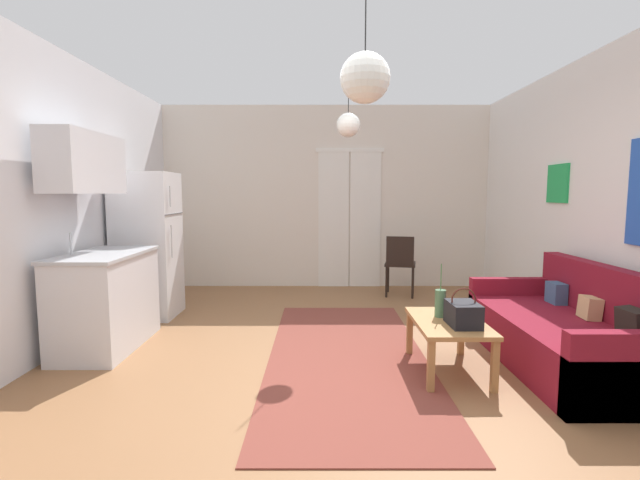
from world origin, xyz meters
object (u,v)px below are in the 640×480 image
Objects in this scene: couch at (570,335)px; refrigerator at (147,245)px; accent_chair at (400,262)px; bamboo_vase at (440,303)px; pendant_lamp_near at (364,78)px; handbag at (463,314)px; pendant_lamp_far at (348,125)px; coffee_table at (448,327)px.

refrigerator is (-4.15, 1.57, 0.58)m from couch.
refrigerator is 3.34m from accent_chair.
pendant_lamp_near reaches higher than bamboo_vase.
refrigerator is 3.76m from pendant_lamp_near.
handbag is at bearing -30.19° from refrigerator.
bamboo_vase is 1.46× the size of handbag.
handbag is 2.28m from pendant_lamp_far.
couch reaches higher than coffee_table.
handbag reaches higher than coffee_table.
bamboo_vase is 2.08m from pendant_lamp_far.
bamboo_vase is 0.28m from handbag.
accent_chair is 1.15× the size of pendant_lamp_far.
handbag is 0.18× the size of refrigerator.
couch is at bearing -20.75° from refrigerator.
bamboo_vase is at bearing 99.79° from accent_chair.
handbag is 0.37× the size of pendant_lamp_near.
pendant_lamp_near is at bearing -49.98° from refrigerator.
pendant_lamp_near is (-0.76, -1.14, 1.54)m from bamboo_vase.
bamboo_vase reaches higher than accent_chair.
couch reaches higher than handbag.
couch is at bearing 14.63° from handbag.
couch is 2.76m from accent_chair.
couch is 2.85m from pendant_lamp_near.
pendant_lamp_far is (-0.82, 1.35, 1.64)m from handbag.
couch is 1.14m from bamboo_vase.
coffee_table is 1.00× the size of accent_chair.
couch is 1.13× the size of refrigerator.
pendant_lamp_near reaches higher than accent_chair.
accent_chair is at bearing 110.94° from couch.
bamboo_vase is 3.44m from refrigerator.
coffee_table is at bearing -173.86° from couch.
bamboo_vase is at bearing -179.59° from couch.
pendant_lamp_far reaches higher than refrigerator.
coffee_table is at bearing -68.88° from bamboo_vase.
coffee_table is 2.16m from pendant_lamp_near.
coffee_table is at bearing -28.71° from refrigerator.
pendant_lamp_far reaches higher than coffee_table.
refrigerator is at bearing 149.81° from handbag.
accent_chair is (3.17, 1.00, -0.35)m from refrigerator.
accent_chair reaches higher than handbag.
pendant_lamp_near reaches higher than handbag.
pendant_lamp_far is (-0.71, 1.10, 1.62)m from bamboo_vase.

